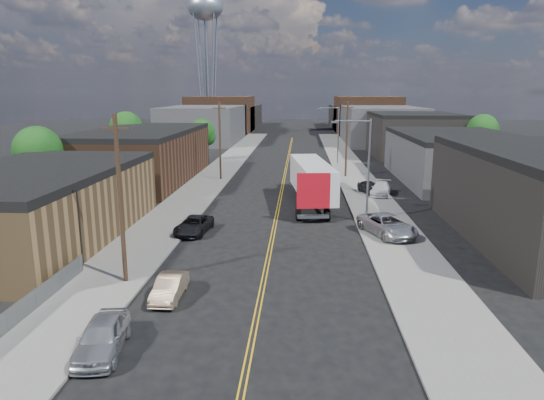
# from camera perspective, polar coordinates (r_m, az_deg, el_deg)

# --- Properties ---
(ground) EXTENTS (260.00, 260.00, 0.00)m
(ground) POSITION_cam_1_polar(r_m,az_deg,el_deg) (77.48, 1.78, 4.28)
(ground) COLOR black
(ground) RESTS_ON ground
(centerline) EXTENTS (0.32, 120.00, 0.01)m
(centerline) POSITION_cam_1_polar(r_m,az_deg,el_deg) (62.68, 1.38, 2.31)
(centerline) COLOR gold
(centerline) RESTS_ON ground
(sidewalk_left) EXTENTS (5.00, 140.00, 0.15)m
(sidewalk_left) POSITION_cam_1_polar(r_m,az_deg,el_deg) (63.70, -7.20, 2.45)
(sidewalk_left) COLOR slate
(sidewalk_left) RESTS_ON ground
(sidewalk_right) EXTENTS (5.00, 140.00, 0.15)m
(sidewalk_right) POSITION_cam_1_polar(r_m,az_deg,el_deg) (63.06, 10.05, 2.25)
(sidewalk_right) COLOR slate
(sidewalk_right) RESTS_ON ground
(warehouse_tan) EXTENTS (12.00, 22.00, 5.60)m
(warehouse_tan) POSITION_cam_1_polar(r_m,az_deg,el_deg) (40.93, -26.17, -0.52)
(warehouse_tan) COLOR brown
(warehouse_tan) RESTS_ON ground
(warehouse_brown) EXTENTS (12.00, 26.00, 6.60)m
(warehouse_brown) POSITION_cam_1_polar(r_m,az_deg,el_deg) (64.38, -14.93, 5.13)
(warehouse_brown) COLOR #442B1B
(warehouse_brown) RESTS_ON ground
(industrial_right_b) EXTENTS (14.00, 24.00, 6.10)m
(industrial_right_b) POSITION_cam_1_polar(r_m,az_deg,el_deg) (66.22, 20.89, 4.71)
(industrial_right_b) COLOR #363639
(industrial_right_b) RESTS_ON ground
(industrial_right_c) EXTENTS (14.00, 22.00, 7.60)m
(industrial_right_c) POSITION_cam_1_polar(r_m,az_deg,el_deg) (91.14, 16.10, 7.45)
(industrial_right_c) COLOR black
(industrial_right_c) RESTS_ON ground
(skyline_left_a) EXTENTS (16.00, 30.00, 8.00)m
(skyline_left_a) POSITION_cam_1_polar(r_m,az_deg,el_deg) (114.04, -7.91, 8.85)
(skyline_left_a) COLOR #363639
(skyline_left_a) RESTS_ON ground
(skyline_right_a) EXTENTS (16.00, 30.00, 8.00)m
(skyline_right_a) POSITION_cam_1_polar(r_m,az_deg,el_deg) (113.29, 12.60, 8.65)
(skyline_right_a) COLOR #363639
(skyline_right_a) RESTS_ON ground
(skyline_left_b) EXTENTS (16.00, 26.00, 10.00)m
(skyline_left_b) POSITION_cam_1_polar(r_m,az_deg,el_deg) (138.56, -5.90, 9.96)
(skyline_left_b) COLOR #442B1B
(skyline_left_b) RESTS_ON ground
(skyline_right_b) EXTENTS (16.00, 26.00, 10.00)m
(skyline_right_b) POSITION_cam_1_polar(r_m,az_deg,el_deg) (137.94, 10.98, 9.78)
(skyline_right_b) COLOR #442B1B
(skyline_right_b) RESTS_ON ground
(skyline_left_c) EXTENTS (16.00, 40.00, 7.00)m
(skyline_left_c) POSITION_cam_1_polar(r_m,az_deg,el_deg) (158.38, -4.72, 9.75)
(skyline_left_c) COLOR black
(skyline_left_c) RESTS_ON ground
(skyline_right_c) EXTENTS (16.00, 40.00, 7.00)m
(skyline_right_c) POSITION_cam_1_polar(r_m,az_deg,el_deg) (157.84, 10.02, 9.60)
(skyline_right_c) COLOR black
(skyline_right_c) RESTS_ON ground
(water_tower) EXTENTS (9.00, 9.00, 36.90)m
(water_tower) POSITION_cam_1_polar(r_m,az_deg,el_deg) (130.39, -7.85, 21.05)
(water_tower) COLOR gray
(water_tower) RESTS_ON ground
(streetlight_near) EXTENTS (3.39, 0.25, 9.00)m
(streetlight_near) POSITION_cam_1_polar(r_m,az_deg,el_deg) (42.40, 10.79, 4.44)
(streetlight_near) COLOR gray
(streetlight_near) RESTS_ON ground
(streetlight_far) EXTENTS (3.39, 0.25, 9.00)m
(streetlight_far) POSITION_cam_1_polar(r_m,az_deg,el_deg) (77.06, 7.52, 8.12)
(streetlight_far) COLOR gray
(streetlight_far) RESTS_ON ground
(utility_pole_left_near) EXTENTS (1.60, 0.26, 10.00)m
(utility_pole_left_near) POSITION_cam_1_polar(r_m,az_deg,el_deg) (29.20, -17.41, 0.09)
(utility_pole_left_near) COLOR black
(utility_pole_left_near) RESTS_ON ground
(utility_pole_left_far) EXTENTS (1.60, 0.26, 10.00)m
(utility_pole_left_far) POSITION_cam_1_polar(r_m,az_deg,el_deg) (62.79, -6.15, 7.00)
(utility_pole_left_far) COLOR black
(utility_pole_left_far) RESTS_ON ground
(utility_pole_right) EXTENTS (1.60, 0.26, 10.00)m
(utility_pole_right) POSITION_cam_1_polar(r_m,az_deg,el_deg) (65.21, 8.78, 7.13)
(utility_pole_right) COLOR black
(utility_pole_right) RESTS_ON ground
(chainlink_fence) EXTENTS (0.05, 16.00, 1.22)m
(chainlink_fence) POSITION_cam_1_polar(r_m,az_deg,el_deg) (26.49, -28.68, -12.42)
(chainlink_fence) COLOR slate
(chainlink_fence) RESTS_ON ground
(tree_left_near) EXTENTS (4.85, 4.76, 7.91)m
(tree_left_near) POSITION_cam_1_polar(r_m,az_deg,el_deg) (53.77, -25.75, 4.94)
(tree_left_near) COLOR black
(tree_left_near) RESTS_ON ground
(tree_left_mid) EXTENTS (5.10, 5.04, 8.37)m
(tree_left_mid) POSITION_cam_1_polar(r_m,az_deg,el_deg) (76.45, -16.73, 7.79)
(tree_left_mid) COLOR black
(tree_left_mid) RESTS_ON ground
(tree_left_far) EXTENTS (4.35, 4.20, 6.97)m
(tree_left_far) POSITION_cam_1_polar(r_m,az_deg,el_deg) (80.54, -8.22, 7.75)
(tree_left_far) COLOR black
(tree_left_far) RESTS_ON ground
(tree_right_far) EXTENTS (4.85, 4.76, 7.91)m
(tree_right_far) POSITION_cam_1_polar(r_m,az_deg,el_deg) (81.79, 23.54, 7.34)
(tree_right_far) COLOR black
(tree_right_far) RESTS_ON ground
(semi_truck) EXTENTS (4.57, 17.20, 4.43)m
(semi_truck) POSITION_cam_1_polar(r_m,az_deg,el_deg) (49.98, 4.66, 2.58)
(semi_truck) COLOR #BDBDBD
(semi_truck) RESTS_ON ground
(car_left_a) EXTENTS (2.40, 4.72, 1.54)m
(car_left_a) POSITION_cam_1_polar(r_m,az_deg,el_deg) (23.12, -19.35, -14.90)
(car_left_a) COLOR #B5B9BB
(car_left_a) RESTS_ON ground
(car_left_b) EXTENTS (1.35, 3.87, 1.27)m
(car_left_b) POSITION_cam_1_polar(r_m,az_deg,el_deg) (27.73, -11.97, -10.02)
(car_left_b) COLOR #927B60
(car_left_b) RESTS_ON ground
(car_left_c) EXTENTS (2.73, 5.07, 1.35)m
(car_left_c) POSITION_cam_1_polar(r_m,az_deg,el_deg) (39.63, -9.18, -2.93)
(car_left_c) COLOR black
(car_left_c) RESTS_ON ground
(car_right_lot_a) EXTENTS (4.67, 6.43, 1.63)m
(car_right_lot_a) POSITION_cam_1_polar(r_m,az_deg,el_deg) (39.17, 13.40, -2.87)
(car_right_lot_a) COLOR #B0B1B5
(car_right_lot_a) RESTS_ON sidewalk_right
(car_right_lot_b) EXTENTS (3.19, 5.17, 1.40)m
(car_right_lot_b) POSITION_cam_1_polar(r_m,az_deg,el_deg) (54.37, 12.71, 1.33)
(car_right_lot_b) COLOR silver
(car_right_lot_b) RESTS_ON sidewalk_right
(car_right_lot_c) EXTENTS (2.67, 4.31, 1.37)m
(car_right_lot_c) POSITION_cam_1_polar(r_m,az_deg,el_deg) (54.90, 11.41, 1.48)
(car_right_lot_c) COLOR black
(car_right_lot_c) RESTS_ON sidewalk_right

